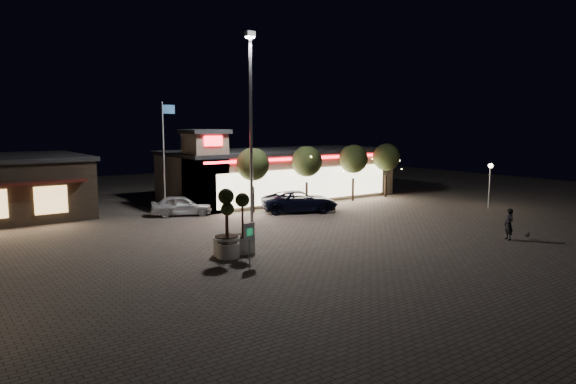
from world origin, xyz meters
TOP-DOWN VIEW (x-y plane):
  - ground at (0.00, 0.00)m, footprint 90.00×90.00m
  - retail_building at (9.51, 15.82)m, footprint 20.40×8.40m
  - floodlight_pole at (2.00, 8.00)m, footprint 0.60×0.40m
  - flagpole at (-1.90, 13.00)m, footprint 0.95×0.10m
  - lamp_post_east at (20.00, 2.00)m, footprint 0.36×0.36m
  - string_tree_a at (4.00, 11.00)m, footprint 2.42×2.42m
  - string_tree_b at (9.00, 11.00)m, footprint 2.42×2.42m
  - string_tree_c at (14.00, 11.00)m, footprint 2.42×2.42m
  - string_tree_d at (18.00, 11.00)m, footprint 2.42×2.42m
  - pickup_truck at (7.00, 9.26)m, footprint 6.25×4.75m
  - white_sedan at (-0.80, 12.98)m, footprint 4.61×3.15m
  - pedestrian at (10.84, -5.13)m, footprint 0.67×0.77m
  - dog at (11.99, -5.62)m, footprint 0.48×0.28m
  - planter_left at (-3.68, 1.26)m, footprint 1.36×1.36m
  - planter_mid at (-2.77, 1.22)m, footprint 1.24×1.24m
  - planter_right at (-3.88, 0.77)m, footprint 1.11×1.11m
  - valet_sign at (-3.66, -0.86)m, footprint 0.64×0.17m

SIDE VIEW (x-z plane):
  - ground at x=0.00m, z-range 0.00..0.00m
  - dog at x=11.99m, z-range 0.13..0.39m
  - white_sedan at x=-0.80m, z-range 0.00..1.46m
  - pickup_truck at x=7.00m, z-range 0.00..1.58m
  - planter_right at x=-3.88m, z-range -0.52..2.21m
  - pedestrian at x=10.84m, z-range 0.00..1.78m
  - planter_mid at x=-2.77m, z-range -0.58..2.47m
  - planter_left at x=-3.68m, z-range -0.64..2.71m
  - valet_sign at x=-3.66m, z-range 0.39..2.33m
  - retail_building at x=9.51m, z-range -0.84..5.26m
  - lamp_post_east at x=20.00m, z-range 0.72..4.20m
  - string_tree_a at x=4.00m, z-range 1.17..5.95m
  - string_tree_b at x=9.00m, z-range 1.17..5.95m
  - string_tree_c at x=14.00m, z-range 1.17..5.95m
  - string_tree_d at x=18.00m, z-range 1.17..5.95m
  - flagpole at x=-1.90m, z-range 0.74..8.74m
  - floodlight_pole at x=2.00m, z-range 0.83..13.21m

